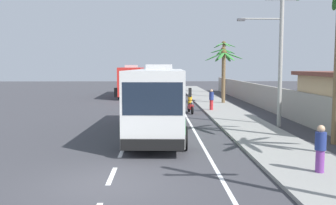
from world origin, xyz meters
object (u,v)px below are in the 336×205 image
object	(u,v)px
utility_pole_mid	(279,51)
pedestrian_midwalk	(320,148)
palm_fourth	(224,59)
coach_bus_foreground	(159,98)
coach_bus_far_lane	(132,80)
pedestrian_far_walk	(211,99)
motorcycle_beside_bus	(190,105)
palm_nearest	(223,63)
palm_third	(224,66)

from	to	relation	value
utility_pole_mid	pedestrian_midwalk	bearing A→B (deg)	-100.17
pedestrian_midwalk	palm_fourth	world-z (taller)	palm_fourth
coach_bus_foreground	pedestrian_midwalk	distance (m)	9.55
coach_bus_far_lane	pedestrian_midwalk	xyz separation A→B (m)	(8.40, -33.60, -1.00)
pedestrian_far_walk	utility_pole_mid	bearing A→B (deg)	8.44
coach_bus_foreground	utility_pole_mid	world-z (taller)	utility_pole_mid
motorcycle_beside_bus	palm_nearest	bearing A→B (deg)	70.41
pedestrian_far_walk	palm_third	bearing A→B (deg)	149.36
coach_bus_foreground	utility_pole_mid	bearing A→B (deg)	17.61
utility_pole_mid	coach_bus_foreground	bearing A→B (deg)	-162.39
palm_third	palm_fourth	world-z (taller)	palm_fourth
pedestrian_midwalk	palm_nearest	world-z (taller)	palm_nearest
coach_bus_far_lane	motorcycle_beside_bus	world-z (taller)	coach_bus_far_lane
palm_nearest	palm_third	distance (m)	7.13
coach_bus_far_lane	palm_nearest	distance (m)	11.08
palm_third	palm_fourth	xyz separation A→B (m)	(2.41, 14.02, 0.90)
coach_bus_foreground	utility_pole_mid	size ratio (longest dim) A/B	1.33
pedestrian_midwalk	palm_third	distance (m)	23.91
coach_bus_foreground	palm_third	bearing A→B (deg)	68.52
pedestrian_midwalk	utility_pole_mid	world-z (taller)	utility_pole_mid
coach_bus_foreground	palm_third	size ratio (longest dim) A/B	2.16
palm_nearest	palm_fourth	bearing A→B (deg)	79.82
coach_bus_far_lane	utility_pole_mid	distance (m)	25.71
motorcycle_beside_bus	pedestrian_far_walk	bearing A→B (deg)	27.69
palm_fourth	palm_nearest	bearing A→B (deg)	-100.18
pedestrian_far_walk	utility_pole_mid	xyz separation A→B (m)	(2.85, -7.72, 3.52)
coach_bus_foreground	palm_nearest	size ratio (longest dim) A/B	1.93
palm_third	pedestrian_far_walk	bearing A→B (deg)	-108.79
coach_bus_foreground	palm_third	xyz separation A→B (m)	(6.23, 15.83, 1.73)
palm_third	coach_bus_far_lane	bearing A→B (deg)	133.52
coach_bus_far_lane	motorcycle_beside_bus	xyz separation A→B (m)	(5.60, -16.65, -1.31)
coach_bus_far_lane	palm_third	distance (m)	13.71
motorcycle_beside_bus	utility_pole_mid	size ratio (longest dim) A/B	0.23
palm_nearest	coach_bus_foreground	bearing A→B (deg)	-107.91
motorcycle_beside_bus	utility_pole_mid	xyz separation A→B (m)	(4.62, -6.79, 3.88)
utility_pole_mid	palm_nearest	xyz separation A→B (m)	(0.30, 20.62, -0.56)
coach_bus_foreground	motorcycle_beside_bus	distance (m)	9.46
utility_pole_mid	palm_fourth	distance (m)	27.65
coach_bus_foreground	palm_nearest	world-z (taller)	palm_nearest
pedestrian_midwalk	utility_pole_mid	size ratio (longest dim) A/B	0.19
coach_bus_far_lane	palm_nearest	world-z (taller)	palm_nearest
coach_bus_far_lane	utility_pole_mid	xyz separation A→B (m)	(10.22, -23.44, 2.57)
pedestrian_midwalk	pedestrian_far_walk	world-z (taller)	pedestrian_far_walk
coach_bus_far_lane	motorcycle_beside_bus	distance (m)	17.62
coach_bus_foreground	pedestrian_far_walk	world-z (taller)	coach_bus_foreground
coach_bus_far_lane	pedestrian_far_walk	distance (m)	17.39
coach_bus_far_lane	pedestrian_far_walk	size ratio (longest dim) A/B	7.52
palm_fourth	utility_pole_mid	bearing A→B (deg)	-93.23
palm_nearest	palm_fourth	distance (m)	7.13
palm_nearest	palm_fourth	size ratio (longest dim) A/B	0.84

